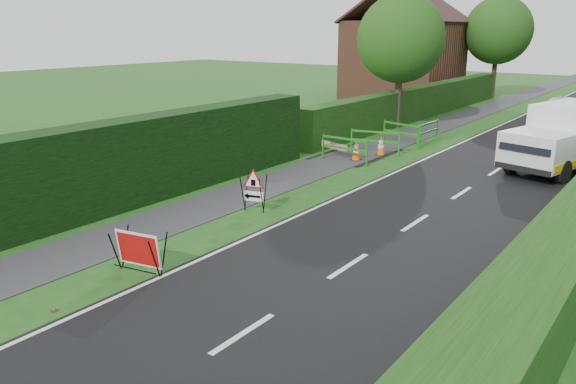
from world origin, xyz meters
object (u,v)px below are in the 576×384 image
Objects in this scene: works_van at (564,136)px; hatchback_car at (560,107)px; red_rect_sign at (138,250)px; triangle_sign at (252,187)px.

works_van is 13.32m from hatchback_car.
red_rect_sign is 0.31× the size of hatchback_car.
hatchback_car is (2.50, 28.03, 0.13)m from red_rect_sign.
triangle_sign reaches higher than red_rect_sign.
red_rect_sign is at bearing -95.52° from works_van.
hatchback_car is (-2.70, 13.03, -0.61)m from works_van.
hatchback_car is at bearing 73.59° from red_rect_sign.
triangle_sign is 12.00m from works_van.
triangle_sign is at bearing 87.47° from red_rect_sign.
works_van reaches higher than triangle_sign.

